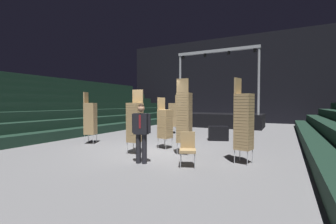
{
  "coord_description": "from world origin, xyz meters",
  "views": [
    {
      "loc": [
        4.42,
        -7.22,
        1.73
      ],
      "look_at": [
        0.28,
        0.8,
        1.4
      ],
      "focal_mm": 24.64,
      "sensor_mm": 36.0,
      "label": 1
    }
  ],
  "objects_px": {
    "chair_stack_rear_left": "(184,117)",
    "chair_stack_mid_right": "(90,118)",
    "chair_stack_front_left": "(135,121)",
    "chair_stack_rear_right": "(172,114)",
    "chair_stack_front_right": "(244,121)",
    "chair_stack_mid_left": "(185,117)",
    "equipment_road_case": "(218,133)",
    "stage_riser": "(220,119)",
    "loose_chair_near_man": "(188,147)",
    "chair_stack_mid_centre": "(165,123)",
    "man_with_tie": "(141,130)"
  },
  "relations": [
    {
      "from": "man_with_tie",
      "to": "chair_stack_mid_right",
      "type": "bearing_deg",
      "value": -38.47
    },
    {
      "from": "chair_stack_mid_centre",
      "to": "chair_stack_rear_left",
      "type": "xyz_separation_m",
      "value": [
        1.05,
        -0.58,
        0.29
      ]
    },
    {
      "from": "chair_stack_mid_left",
      "to": "chair_stack_rear_left",
      "type": "distance_m",
      "value": 4.36
    },
    {
      "from": "chair_stack_mid_centre",
      "to": "loose_chair_near_man",
      "type": "xyz_separation_m",
      "value": [
        1.74,
        -1.93,
        -0.45
      ]
    },
    {
      "from": "loose_chair_near_man",
      "to": "chair_stack_mid_right",
      "type": "bearing_deg",
      "value": -37.61
    },
    {
      "from": "chair_stack_mid_right",
      "to": "chair_stack_mid_centre",
      "type": "distance_m",
      "value": 3.43
    },
    {
      "from": "man_with_tie",
      "to": "chair_stack_front_left",
      "type": "xyz_separation_m",
      "value": [
        -0.95,
        1.02,
        0.13
      ]
    },
    {
      "from": "chair_stack_front_left",
      "to": "man_with_tie",
      "type": "bearing_deg",
      "value": 129.5
    },
    {
      "from": "chair_stack_front_right",
      "to": "chair_stack_mid_left",
      "type": "height_order",
      "value": "chair_stack_front_right"
    },
    {
      "from": "chair_stack_rear_left",
      "to": "chair_stack_front_left",
      "type": "bearing_deg",
      "value": -161.04
    },
    {
      "from": "man_with_tie",
      "to": "loose_chair_near_man",
      "type": "xyz_separation_m",
      "value": [
        1.3,
        0.35,
        -0.44
      ]
    },
    {
      "from": "chair_stack_front_right",
      "to": "chair_stack_rear_right",
      "type": "distance_m",
      "value": 7.03
    },
    {
      "from": "chair_stack_rear_left",
      "to": "chair_stack_mid_right",
      "type": "bearing_deg",
      "value": 174.44
    },
    {
      "from": "chair_stack_rear_right",
      "to": "equipment_road_case",
      "type": "xyz_separation_m",
      "value": [
        3.05,
        -1.29,
        -0.78
      ]
    },
    {
      "from": "stage_riser",
      "to": "equipment_road_case",
      "type": "height_order",
      "value": "stage_riser"
    },
    {
      "from": "chair_stack_front_left",
      "to": "chair_stack_rear_right",
      "type": "distance_m",
      "value": 5.61
    },
    {
      "from": "stage_riser",
      "to": "chair_stack_front_right",
      "type": "relative_size",
      "value": 2.45
    },
    {
      "from": "chair_stack_mid_centre",
      "to": "chair_stack_rear_right",
      "type": "bearing_deg",
      "value": -145.62
    },
    {
      "from": "chair_stack_front_left",
      "to": "equipment_road_case",
      "type": "xyz_separation_m",
      "value": [
        1.8,
        4.18,
        -0.78
      ]
    },
    {
      "from": "chair_stack_rear_left",
      "to": "loose_chair_near_man",
      "type": "xyz_separation_m",
      "value": [
        0.69,
        -1.36,
        -0.75
      ]
    },
    {
      "from": "chair_stack_rear_left",
      "to": "equipment_road_case",
      "type": "bearing_deg",
      "value": 81.39
    },
    {
      "from": "equipment_road_case",
      "to": "loose_chair_near_man",
      "type": "bearing_deg",
      "value": -84.76
    },
    {
      "from": "chair_stack_front_right",
      "to": "equipment_road_case",
      "type": "relative_size",
      "value": 2.75
    },
    {
      "from": "chair_stack_mid_left",
      "to": "chair_stack_rear_left",
      "type": "bearing_deg",
      "value": 169.59
    },
    {
      "from": "man_with_tie",
      "to": "chair_stack_mid_left",
      "type": "bearing_deg",
      "value": -93.04
    },
    {
      "from": "man_with_tie",
      "to": "chair_stack_front_left",
      "type": "distance_m",
      "value": 1.4
    },
    {
      "from": "chair_stack_mid_right",
      "to": "equipment_road_case",
      "type": "xyz_separation_m",
      "value": [
        4.68,
        3.43,
        -0.78
      ]
    },
    {
      "from": "chair_stack_front_left",
      "to": "chair_stack_mid_right",
      "type": "relative_size",
      "value": 1.0
    },
    {
      "from": "chair_stack_front_left",
      "to": "equipment_road_case",
      "type": "distance_m",
      "value": 4.62
    },
    {
      "from": "chair_stack_front_right",
      "to": "chair_stack_rear_left",
      "type": "height_order",
      "value": "chair_stack_rear_left"
    },
    {
      "from": "chair_stack_front_right",
      "to": "chair_stack_rear_right",
      "type": "height_order",
      "value": "chair_stack_front_right"
    },
    {
      "from": "chair_stack_mid_right",
      "to": "chair_stack_mid_left",
      "type": "bearing_deg",
      "value": 122.24
    },
    {
      "from": "stage_riser",
      "to": "chair_stack_rear_left",
      "type": "relative_size",
      "value": 2.37
    },
    {
      "from": "chair_stack_front_left",
      "to": "chair_stack_rear_left",
      "type": "distance_m",
      "value": 1.71
    },
    {
      "from": "chair_stack_front_left",
      "to": "equipment_road_case",
      "type": "relative_size",
      "value": 2.47
    },
    {
      "from": "chair_stack_front_left",
      "to": "chair_stack_mid_left",
      "type": "xyz_separation_m",
      "value": [
        -0.12,
        4.69,
        -0.08
      ]
    },
    {
      "from": "chair_stack_mid_left",
      "to": "chair_stack_mid_centre",
      "type": "relative_size",
      "value": 1.04
    },
    {
      "from": "chair_stack_mid_left",
      "to": "man_with_tie",
      "type": "bearing_deg",
      "value": 157.41
    },
    {
      "from": "chair_stack_mid_centre",
      "to": "equipment_road_case",
      "type": "distance_m",
      "value": 3.26
    },
    {
      "from": "stage_riser",
      "to": "man_with_tie",
      "type": "relative_size",
      "value": 3.52
    },
    {
      "from": "chair_stack_mid_right",
      "to": "chair_stack_mid_centre",
      "type": "xyz_separation_m",
      "value": [
        3.39,
        0.51,
        -0.13
      ]
    },
    {
      "from": "chair_stack_rear_right",
      "to": "chair_stack_front_left",
      "type": "bearing_deg",
      "value": 166.51
    },
    {
      "from": "stage_riser",
      "to": "chair_stack_mid_left",
      "type": "distance_m",
      "value": 5.88
    },
    {
      "from": "chair_stack_mid_left",
      "to": "chair_stack_rear_right",
      "type": "bearing_deg",
      "value": 22.26
    },
    {
      "from": "stage_riser",
      "to": "man_with_tie",
      "type": "bearing_deg",
      "value": -86.51
    },
    {
      "from": "man_with_tie",
      "to": "equipment_road_case",
      "type": "xyz_separation_m",
      "value": [
        0.86,
        5.2,
        -0.65
      ]
    },
    {
      "from": "chair_stack_mid_left",
      "to": "chair_stack_front_right",
      "type": "bearing_deg",
      "value": -172.88
    },
    {
      "from": "chair_stack_rear_right",
      "to": "chair_stack_rear_left",
      "type": "bearing_deg",
      "value": -175.94
    },
    {
      "from": "chair_stack_front_left",
      "to": "chair_stack_front_right",
      "type": "bearing_deg",
      "value": -177.73
    },
    {
      "from": "chair_stack_mid_centre",
      "to": "chair_stack_rear_left",
      "type": "height_order",
      "value": "chair_stack_rear_left"
    }
  ]
}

